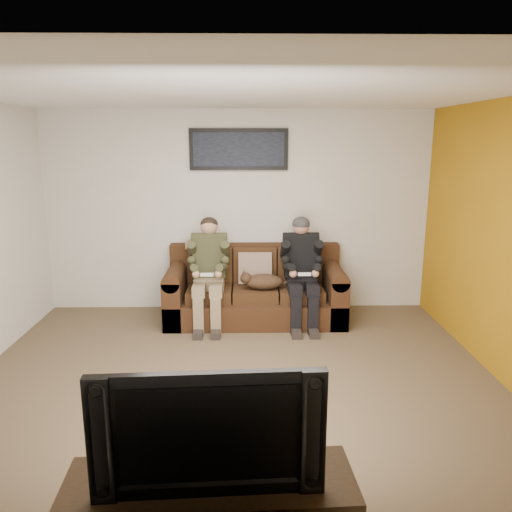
{
  "coord_description": "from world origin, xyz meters",
  "views": [
    {
      "loc": [
        0.12,
        -4.23,
        2.22
      ],
      "look_at": [
        0.22,
        1.2,
        0.95
      ],
      "focal_mm": 35.0,
      "sensor_mm": 36.0,
      "label": 1
    }
  ],
  "objects_px": {
    "framed_poster": "(239,149)",
    "sofa": "(255,292)",
    "television": "(209,423)",
    "person_right": "(302,265)",
    "person_left": "(209,266)",
    "cat": "(262,281)"
  },
  "relations": [
    {
      "from": "person_left",
      "to": "person_right",
      "type": "bearing_deg",
      "value": 0.02
    },
    {
      "from": "person_right",
      "to": "cat",
      "type": "xyz_separation_m",
      "value": [
        -0.48,
        -0.05,
        -0.19
      ]
    },
    {
      "from": "person_left",
      "to": "cat",
      "type": "bearing_deg",
      "value": -4.0
    },
    {
      "from": "sofa",
      "to": "person_left",
      "type": "height_order",
      "value": "person_left"
    },
    {
      "from": "sofa",
      "to": "television",
      "type": "xyz_separation_m",
      "value": [
        -0.3,
        -3.78,
        0.47
      ]
    },
    {
      "from": "person_left",
      "to": "person_right",
      "type": "height_order",
      "value": "person_right"
    },
    {
      "from": "television",
      "to": "sofa",
      "type": "bearing_deg",
      "value": 82.34
    },
    {
      "from": "person_right",
      "to": "framed_poster",
      "type": "bearing_deg",
      "value": 143.27
    },
    {
      "from": "framed_poster",
      "to": "sofa",
      "type": "bearing_deg",
      "value": -62.71
    },
    {
      "from": "person_left",
      "to": "framed_poster",
      "type": "height_order",
      "value": "framed_poster"
    },
    {
      "from": "cat",
      "to": "framed_poster",
      "type": "bearing_deg",
      "value": 114.78
    },
    {
      "from": "person_right",
      "to": "television",
      "type": "relative_size",
      "value": 1.13
    },
    {
      "from": "sofa",
      "to": "framed_poster",
      "type": "height_order",
      "value": "framed_poster"
    },
    {
      "from": "person_left",
      "to": "person_right",
      "type": "xyz_separation_m",
      "value": [
        1.13,
        0.0,
        0.0
      ]
    },
    {
      "from": "sofa",
      "to": "person_left",
      "type": "xyz_separation_m",
      "value": [
        -0.57,
        -0.18,
        0.39
      ]
    },
    {
      "from": "sofa",
      "to": "framed_poster",
      "type": "distance_m",
      "value": 1.81
    },
    {
      "from": "person_left",
      "to": "cat",
      "type": "height_order",
      "value": "person_left"
    },
    {
      "from": "framed_poster",
      "to": "television",
      "type": "bearing_deg",
      "value": -91.37
    },
    {
      "from": "person_left",
      "to": "framed_poster",
      "type": "relative_size",
      "value": 1.04
    },
    {
      "from": "sofa",
      "to": "person_right",
      "type": "xyz_separation_m",
      "value": [
        0.57,
        -0.18,
        0.39
      ]
    },
    {
      "from": "person_right",
      "to": "cat",
      "type": "distance_m",
      "value": 0.52
    },
    {
      "from": "sofa",
      "to": "framed_poster",
      "type": "relative_size",
      "value": 1.76
    }
  ]
}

